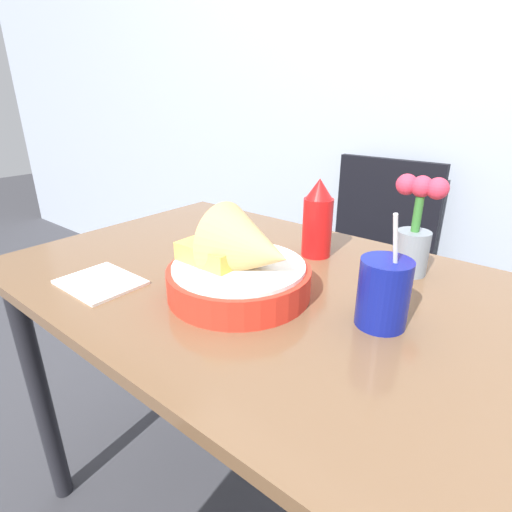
{
  "coord_description": "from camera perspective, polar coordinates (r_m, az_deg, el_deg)",
  "views": [
    {
      "loc": [
        0.48,
        -0.61,
        1.13
      ],
      "look_at": [
        0.01,
        -0.03,
        0.82
      ],
      "focal_mm": 28.0,
      "sensor_mm": 36.0,
      "label": 1
    }
  ],
  "objects": [
    {
      "name": "napkin",
      "position": [
        0.89,
        -21.33,
        -3.51
      ],
      "size": [
        0.16,
        0.13,
        0.01
      ],
      "color": "white",
      "rests_on": "dining_table"
    },
    {
      "name": "dining_table",
      "position": [
        0.91,
        0.72,
        -9.5
      ],
      "size": [
        1.15,
        0.75,
        0.76
      ],
      "color": "brown",
      "rests_on": "ground_plane"
    },
    {
      "name": "food_basket",
      "position": [
        0.76,
        -1.9,
        -1.47
      ],
      "size": [
        0.28,
        0.28,
        0.18
      ],
      "color": "red",
      "rests_on": "dining_table"
    },
    {
      "name": "wall_window",
      "position": [
        1.67,
        25.11,
        26.31
      ],
      "size": [
        7.0,
        0.06,
        2.6
      ],
      "color": "#9EA8B7",
      "rests_on": "ground_plane"
    },
    {
      "name": "drink_cup",
      "position": [
        0.7,
        17.71,
        -5.32
      ],
      "size": [
        0.09,
        0.09,
        0.21
      ],
      "color": "navy",
      "rests_on": "dining_table"
    },
    {
      "name": "flower_vase",
      "position": [
        0.91,
        21.76,
        3.46
      ],
      "size": [
        0.11,
        0.07,
        0.21
      ],
      "color": "gray",
      "rests_on": "dining_table"
    },
    {
      "name": "ketchup_bottle",
      "position": [
        0.96,
        8.8,
        5.18
      ],
      "size": [
        0.07,
        0.07,
        0.19
      ],
      "color": "red",
      "rests_on": "dining_table"
    },
    {
      "name": "chair_far_window",
      "position": [
        1.6,
        16.11,
        -0.24
      ],
      "size": [
        0.4,
        0.4,
        0.9
      ],
      "color": "black",
      "rests_on": "ground_plane"
    }
  ]
}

